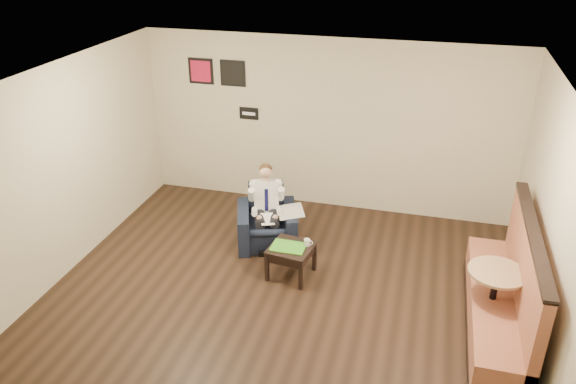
% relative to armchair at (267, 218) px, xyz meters
% --- Properties ---
extents(ground, '(6.00, 6.00, 0.00)m').
position_rel_armchair_xyz_m(ground, '(0.57, -1.54, -0.41)').
color(ground, black).
rests_on(ground, ground).
extents(wall_back, '(6.00, 0.02, 2.80)m').
position_rel_armchair_xyz_m(wall_back, '(0.57, 1.46, 0.99)').
color(wall_back, beige).
rests_on(wall_back, ground).
extents(wall_left, '(0.02, 6.00, 2.80)m').
position_rel_armchair_xyz_m(wall_left, '(-2.43, -1.54, 0.99)').
color(wall_left, beige).
rests_on(wall_left, ground).
extents(wall_right, '(0.02, 6.00, 2.80)m').
position_rel_armchair_xyz_m(wall_right, '(3.57, -1.54, 0.99)').
color(wall_right, beige).
rests_on(wall_right, ground).
extents(ceiling, '(6.00, 6.00, 0.02)m').
position_rel_armchair_xyz_m(ceiling, '(0.57, -1.54, 2.39)').
color(ceiling, white).
rests_on(ceiling, wall_back).
extents(seating_sign, '(0.32, 0.02, 0.20)m').
position_rel_armchair_xyz_m(seating_sign, '(-0.73, 1.44, 1.09)').
color(seating_sign, black).
rests_on(seating_sign, wall_back).
extents(art_print_left, '(0.42, 0.03, 0.42)m').
position_rel_armchair_xyz_m(art_print_left, '(-1.53, 1.44, 1.74)').
color(art_print_left, '#B9163A').
rests_on(art_print_left, wall_back).
extents(art_print_right, '(0.42, 0.03, 0.42)m').
position_rel_armchair_xyz_m(art_print_right, '(-0.98, 1.44, 1.74)').
color(art_print_right, black).
rests_on(art_print_right, wall_back).
extents(armchair, '(1.08, 1.08, 0.83)m').
position_rel_armchair_xyz_m(armchair, '(0.00, 0.00, 0.00)').
color(armchair, black).
rests_on(armchair, ground).
extents(seated_man, '(0.77, 0.94, 1.13)m').
position_rel_armchair_xyz_m(seated_man, '(0.03, -0.10, 0.15)').
color(seated_man, silver).
rests_on(seated_man, armchair).
extents(lap_papers, '(0.28, 0.32, 0.01)m').
position_rel_armchair_xyz_m(lap_papers, '(0.06, -0.19, 0.09)').
color(lap_papers, white).
rests_on(lap_papers, seated_man).
extents(newspaper, '(0.50, 0.55, 0.01)m').
position_rel_armchair_xyz_m(newspaper, '(0.36, 0.03, 0.15)').
color(newspaper, silver).
rests_on(newspaper, armchair).
extents(side_table, '(0.62, 0.62, 0.45)m').
position_rel_armchair_xyz_m(side_table, '(0.56, -0.74, -0.19)').
color(side_table, black).
rests_on(side_table, ground).
extents(green_folder, '(0.45, 0.32, 0.01)m').
position_rel_armchair_xyz_m(green_folder, '(0.53, -0.75, 0.04)').
color(green_folder, green).
rests_on(green_folder, side_table).
extents(coffee_mug, '(0.09, 0.09, 0.09)m').
position_rel_armchair_xyz_m(coffee_mug, '(0.76, -0.65, 0.08)').
color(coffee_mug, white).
rests_on(coffee_mug, side_table).
extents(smartphone, '(0.15, 0.11, 0.01)m').
position_rel_armchair_xyz_m(smartphone, '(0.64, -0.59, 0.04)').
color(smartphone, black).
rests_on(smartphone, side_table).
extents(banquette, '(0.61, 2.57, 1.31)m').
position_rel_armchair_xyz_m(banquette, '(3.16, -1.12, 0.24)').
color(banquette, '#9B563C').
rests_on(banquette, ground).
extents(cafe_table, '(0.71, 0.71, 0.82)m').
position_rel_armchair_xyz_m(cafe_table, '(3.10, -1.21, -0.00)').
color(cafe_table, '#9D7A55').
rests_on(cafe_table, ground).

